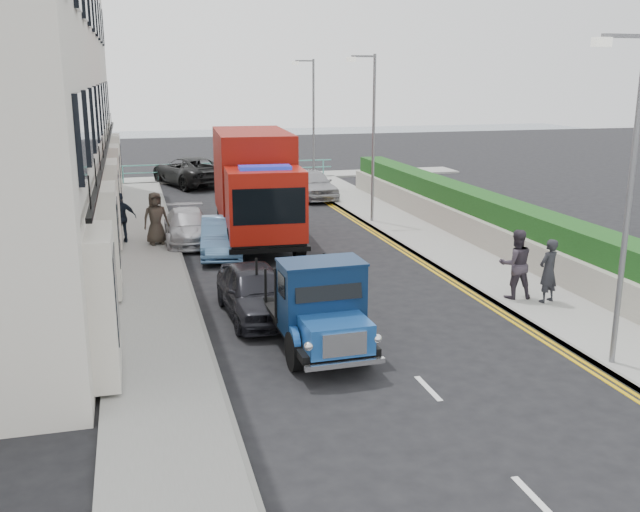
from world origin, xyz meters
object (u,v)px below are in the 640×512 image
Objects in this scene: red_lorry at (255,184)px; pedestrian_east_near at (548,271)px; parked_car_front at (255,291)px; lamp_mid at (371,129)px; lamp_far at (311,116)px; lamp_near at (626,185)px; bedford_lorry at (320,312)px.

red_lorry reaches higher than pedestrian_east_near.
parked_car_front is at bearing -96.44° from red_lorry.
lamp_mid is at bearing 23.08° from red_lorry.
lamp_mid and lamp_far have the same top height.
lamp_near is 0.88× the size of red_lorry.
lamp_near is 3.96× the size of pedestrian_east_near.
lamp_mid is 15.09m from bedford_lorry.
pedestrian_east_near reaches higher than parked_car_front.
lamp_mid is 1.00× the size of lamp_far.
bedford_lorry is 0.59× the size of red_lorry.
lamp_mid is 10.00m from lamp_far.
red_lorry is at bearing -160.55° from lamp_mid.
lamp_near is at bearing 54.77° from pedestrian_east_near.
red_lorry reaches higher than parked_car_front.
pedestrian_east_near is at bearing -84.78° from lamp_mid.
lamp_far is 1.73× the size of parked_car_front.
pedestrian_east_near is at bearing -11.16° from parked_car_front.
parked_car_front is (-6.78, -10.68, -3.31)m from lamp_mid.
lamp_mid reaches higher than parked_car_front.
parked_car_front is at bearing -108.14° from lamp_far.
red_lorry is 4.51× the size of pedestrian_east_near.
pedestrian_east_near is (6.91, 1.72, 0.00)m from bedford_lorry.
bedford_lorry is at bearing -6.45° from pedestrian_east_near.
lamp_near is at bearing -66.18° from red_lorry.
lamp_near reaches higher than pedestrian_east_near.
lamp_far is 0.88× the size of red_lorry.
bedford_lorry is (-5.82, -13.60, -2.99)m from lamp_mid.
lamp_near is 5.21m from pedestrian_east_near.
parked_car_front is (-1.57, -8.84, -1.49)m from red_lorry.
lamp_near is 1.73× the size of parked_car_front.
lamp_mid is 12.30m from pedestrian_east_near.
red_lorry is 1.97× the size of parked_car_front.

